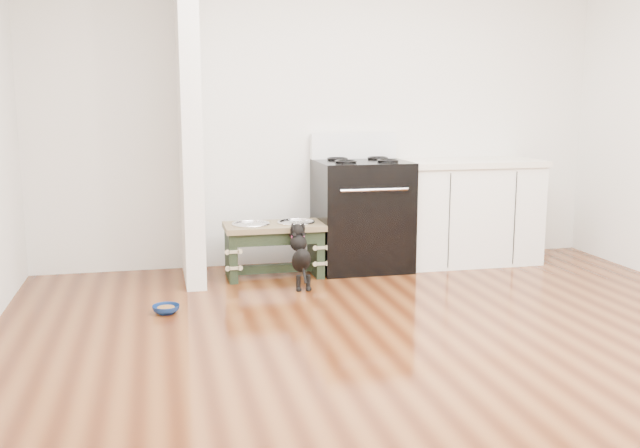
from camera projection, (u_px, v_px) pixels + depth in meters
The scene contains 8 objects.
ground at pixel (426, 357), 4.01m from camera, with size 5.00×5.00×0.00m, color #401B0B.
room_shell at pixel (434, 63), 3.73m from camera, with size 5.00×5.00×5.00m.
partition_wall at pixel (189, 110), 5.53m from camera, with size 0.15×0.80×2.70m, color silver.
oven_range at pixel (362, 213), 6.06m from camera, with size 0.76×0.69×1.14m.
cabinet_run at pixel (467, 211), 6.30m from camera, with size 1.24×0.64×0.91m.
dog_feeder at pixel (274, 239), 5.78m from camera, with size 0.80×0.43×0.45m.
puppy at pixel (300, 253), 5.47m from camera, with size 0.14×0.41×0.49m.
floor_bowl at pixel (166, 309), 4.83m from camera, with size 0.22×0.22×0.06m.
Camera 1 is at (-1.45, -3.59, 1.44)m, focal length 40.00 mm.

